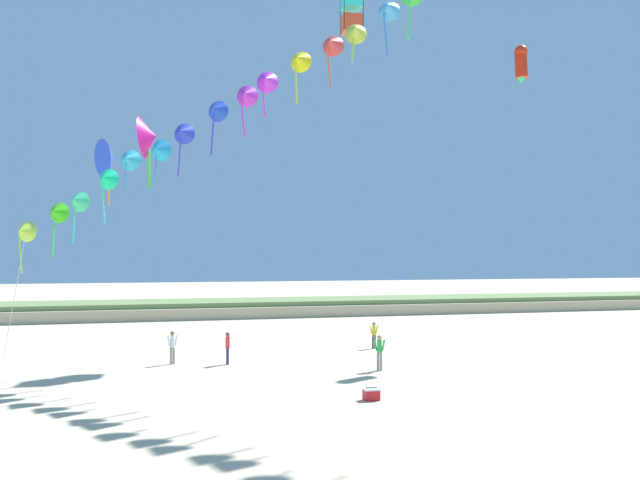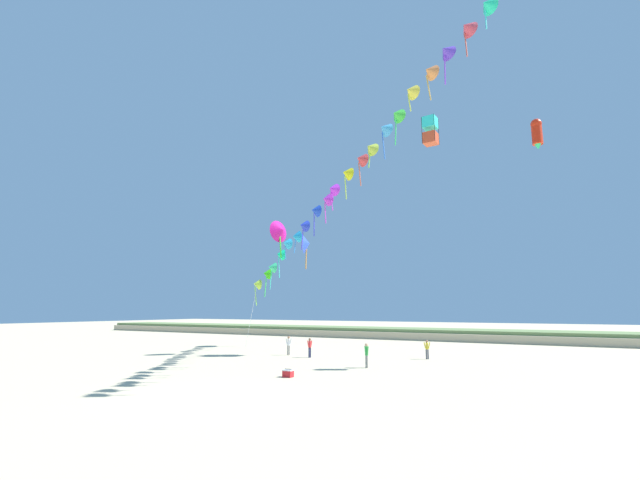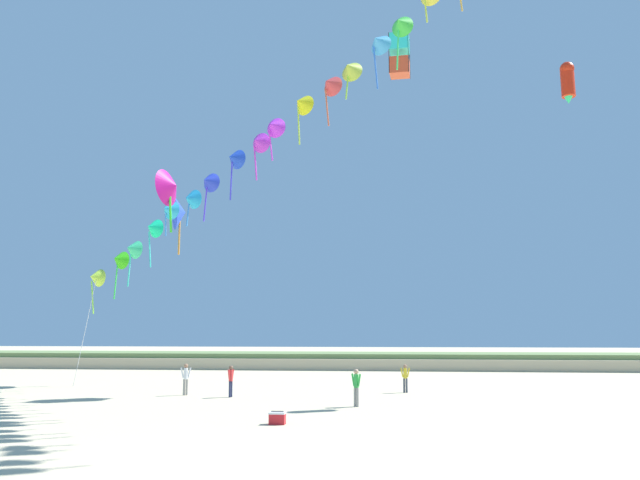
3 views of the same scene
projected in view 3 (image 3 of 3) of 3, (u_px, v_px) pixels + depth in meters
ground_plane at (227, 458)px, 17.61m from camera, size 240.00×240.00×0.00m
dune_ridge at (346, 360)px, 59.78m from camera, size 120.00×8.17×1.34m
person_near_left at (405, 376)px, 36.23m from camera, size 0.52×0.20×1.49m
person_near_right at (186, 377)px, 34.82m from camera, size 0.55×0.26×1.60m
person_mid_center at (231, 379)px, 33.76m from camera, size 0.24×0.54×1.55m
person_far_left at (356, 385)px, 29.57m from camera, size 0.48×0.43×1.62m
kite_banner_string at (312, 95)px, 34.93m from camera, size 29.52×13.72×24.77m
large_kite_low_lead at (399, 56)px, 42.91m from camera, size 1.36×1.36×2.66m
large_kite_mid_trail at (171, 187)px, 36.50m from camera, size 1.40×2.22×3.57m
large_kite_high_solo at (180, 213)px, 45.04m from camera, size 1.86×2.43×3.98m
large_kite_outer_drift at (568, 81)px, 36.51m from camera, size 0.77×0.87×2.34m
beach_cooler at (277, 418)px, 23.94m from camera, size 0.58×0.41×0.46m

